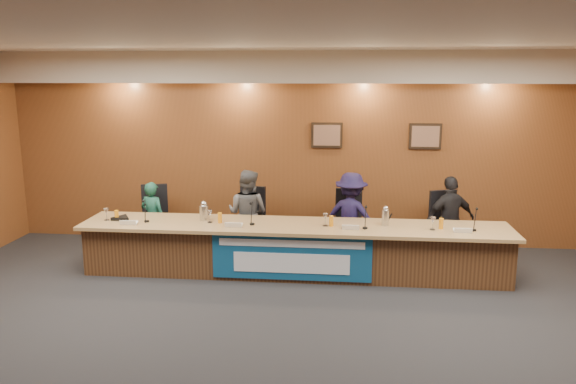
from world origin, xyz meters
name	(u,v)px	position (x,y,z in m)	size (l,w,h in m)	color
floor	(273,353)	(0.00, 0.00, 0.00)	(10.00, 10.00, 0.00)	black
ceiling	(271,35)	(0.00, 0.00, 3.20)	(10.00, 8.00, 0.04)	silver
wall_back	(303,150)	(0.00, 4.00, 1.60)	(10.00, 0.04, 3.20)	brown
soffit	(302,67)	(0.00, 3.75, 2.95)	(10.00, 0.50, 0.50)	beige
dais_body	(294,250)	(0.00, 2.40, 0.35)	(6.00, 0.80, 0.70)	#4B2E19
dais_top	(294,226)	(0.00, 2.35, 0.72)	(6.10, 0.95, 0.05)	#977549
banner	(291,257)	(0.00, 1.99, 0.38)	(2.20, 0.02, 0.65)	navy
banner_text_upper	(291,244)	(0.00, 1.97, 0.58)	(2.00, 0.01, 0.10)	silver
banner_text_lower	(291,263)	(0.00, 1.97, 0.30)	(1.60, 0.01, 0.28)	silver
wall_photo_left	(327,135)	(0.40, 3.97, 1.85)	(0.52, 0.04, 0.42)	black
wall_photo_right	(425,136)	(2.00, 3.97, 1.85)	(0.52, 0.04, 0.42)	black
panelist_a	(153,218)	(-2.34, 3.11, 0.59)	(0.43, 0.28, 1.17)	#194F3D
panelist_b	(248,214)	(-0.80, 3.11, 0.70)	(0.68, 0.53, 1.40)	#515256
panelist_c	(351,217)	(0.81, 3.11, 0.69)	(0.89, 0.51, 1.38)	#161133
panelist_d	(450,220)	(2.31, 3.11, 0.68)	(0.79, 0.33, 1.35)	black
office_chair_a	(155,223)	(-2.34, 3.21, 0.48)	(0.48, 0.48, 0.08)	black
office_chair_b	(249,225)	(-0.80, 3.21, 0.48)	(0.48, 0.48, 0.08)	black
office_chair_c	(350,228)	(0.81, 3.21, 0.48)	(0.48, 0.48, 0.08)	black
office_chair_d	(448,231)	(2.31, 3.21, 0.48)	(0.48, 0.48, 0.08)	black
nameplate_a	(128,222)	(-2.33, 2.06, 0.80)	(0.24, 0.06, 0.09)	white
microphone_a	(147,221)	(-2.13, 2.27, 0.76)	(0.07, 0.07, 0.02)	black
juice_glass_a	(117,215)	(-2.60, 2.32, 0.82)	(0.06, 0.06, 0.15)	orange
water_glass_a	(106,214)	(-2.74, 2.30, 0.84)	(0.08, 0.08, 0.18)	silver
nameplate_b	(233,224)	(-0.82, 2.10, 0.80)	(0.24, 0.06, 0.09)	white
microphone_b	(252,224)	(-0.59, 2.28, 0.76)	(0.07, 0.07, 0.02)	black
juice_glass_b	(220,218)	(-1.06, 2.33, 0.82)	(0.06, 0.06, 0.15)	orange
water_glass_b	(210,216)	(-1.21, 2.33, 0.84)	(0.08, 0.08, 0.18)	silver
nameplate_c	(351,227)	(0.80, 2.14, 0.80)	(0.24, 0.06, 0.09)	white
microphone_c	(365,228)	(1.00, 2.23, 0.76)	(0.07, 0.07, 0.02)	black
juice_glass_c	(331,221)	(0.53, 2.31, 0.82)	(0.06, 0.06, 0.15)	orange
water_glass_c	(325,220)	(0.45, 2.31, 0.84)	(0.08, 0.08, 0.18)	silver
nameplate_d	(463,230)	(2.31, 2.13, 0.80)	(0.24, 0.06, 0.09)	white
microphone_d	(474,230)	(2.47, 2.27, 0.76)	(0.07, 0.07, 0.02)	black
juice_glass_d	(441,224)	(2.04, 2.32, 0.82)	(0.06, 0.06, 0.15)	orange
water_glass_d	(433,224)	(1.92, 2.26, 0.84)	(0.08, 0.08, 0.18)	silver
carafe_left	(204,213)	(-1.33, 2.45, 0.86)	(0.13, 0.13, 0.22)	silver
carafe_right	(385,218)	(1.29, 2.43, 0.86)	(0.11, 0.11, 0.23)	silver
speakerphone	(122,218)	(-2.53, 2.35, 0.78)	(0.32, 0.32, 0.05)	black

